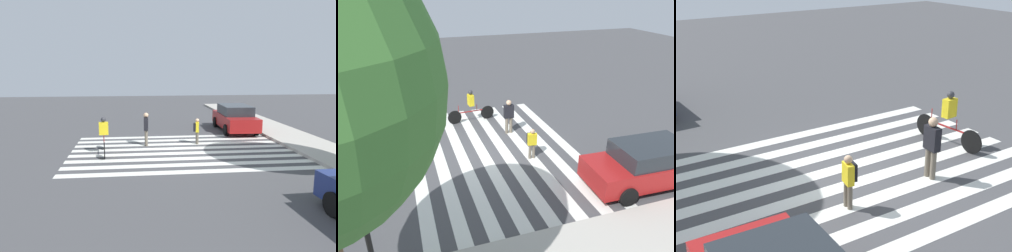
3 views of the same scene
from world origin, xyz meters
The scene contains 5 objects.
ground_plane centered at (0.00, 0.00, 0.00)m, with size 60.00×60.00×0.00m, color #444447.
crosswalk_stripes centered at (0.00, 0.00, 0.00)m, with size 6.64×10.00×0.01m.
pedestrian_adult_yellow_jacket centered at (-1.22, -1.59, 0.91)m, with size 0.46×0.24×1.62m.
pedestrian_adult_blue_shirt centered at (-1.30, 0.92, 0.75)m, with size 0.38×0.34×1.27m.
cyclist_far_lane centered at (0.11, -3.50, 0.87)m, with size 2.40×0.42×1.63m.
Camera 3 is at (-8.91, 5.99, 5.44)m, focal length 50.00 mm.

